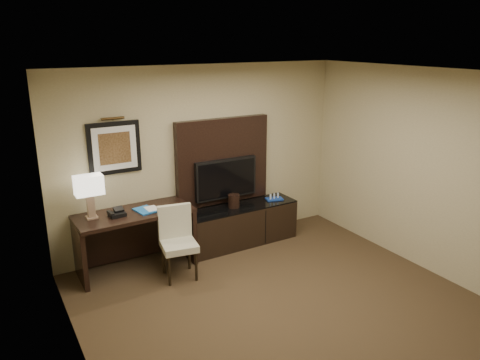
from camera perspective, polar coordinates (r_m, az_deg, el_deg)
floor at (r=5.53m, az=7.48°, el=-16.77°), size 4.50×5.00×0.01m
ceiling at (r=4.62m, az=8.79°, el=12.36°), size 4.50×5.00×0.01m
wall_back at (r=6.96m, az=-4.57°, el=2.76°), size 4.50×0.01×2.70m
wall_left at (r=4.04m, az=-18.44°, el=-8.97°), size 0.01×5.00×2.70m
wall_right at (r=6.49m, az=24.03°, el=0.24°), size 0.01×5.00×2.70m
desk at (r=6.55m, az=-12.57°, el=-7.21°), size 1.57×0.72×0.83m
credenza at (r=7.19m, az=0.11°, el=-5.48°), size 1.78×0.53×0.61m
tv_wall_panel at (r=7.06m, az=-2.14°, el=2.33°), size 1.50×0.12×1.30m
tv at (r=7.04m, az=-1.74°, el=0.18°), size 1.00×0.08×0.60m
artwork at (r=6.44m, az=-15.07°, el=3.80°), size 0.70×0.04×0.70m
picture_light at (r=6.33m, az=-15.25°, el=7.25°), size 0.04×0.04×0.30m
desk_chair at (r=6.21m, az=-7.46°, el=-7.85°), size 0.52×0.57×0.92m
table_lamp at (r=6.24m, az=-17.83°, el=-2.00°), size 0.35×0.20×0.57m
desk_phone at (r=6.29m, az=-14.77°, el=-3.85°), size 0.21×0.20×0.10m
blue_folder at (r=6.40m, az=-11.50°, el=-3.63°), size 0.28×0.34×0.02m
book at (r=6.37m, az=-11.45°, el=-2.79°), size 0.16×0.03×0.22m
ice_bucket at (r=7.01m, az=-0.76°, el=-2.58°), size 0.21×0.21×0.20m
minibar_tray at (r=7.37m, az=4.19°, el=-2.04°), size 0.29×0.22×0.09m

